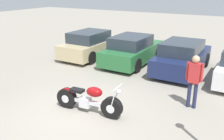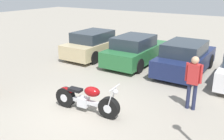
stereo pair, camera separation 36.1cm
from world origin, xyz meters
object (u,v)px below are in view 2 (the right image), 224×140
motorcycle (86,99)px  parked_car_champagne (95,44)px  parked_car_green (135,51)px  parked_car_navy (185,58)px  person_standing (193,78)px

motorcycle → parked_car_champagne: 6.52m
parked_car_green → motorcycle: bearing=-78.3°
parked_car_green → parked_car_navy: size_ratio=1.00×
motorcycle → parked_car_navy: (1.41, 5.38, 0.25)m
parked_car_green → person_standing: size_ratio=2.32×
motorcycle → person_standing: (2.70, 1.95, 0.62)m
motorcycle → person_standing: 3.39m
motorcycle → parked_car_champagne: (-3.64, 5.40, 0.25)m
parked_car_champagne → person_standing: person_standing is taller
parked_car_green → parked_car_navy: 2.53m
motorcycle → person_standing: person_standing is taller
parked_car_navy → motorcycle: bearing=-104.7°
person_standing → motorcycle: bearing=-144.1°
parked_car_navy → person_standing: person_standing is taller
motorcycle → parked_car_navy: bearing=75.3°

